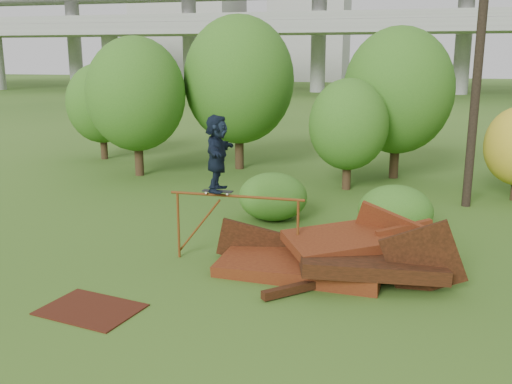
% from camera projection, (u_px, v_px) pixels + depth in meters
% --- Properties ---
extents(ground, '(240.00, 240.00, 0.00)m').
position_uv_depth(ground, '(269.00, 291.00, 11.86)').
color(ground, '#2D5116').
rests_on(ground, ground).
extents(scrap_pile, '(5.70, 3.44, 1.94)m').
position_uv_depth(scrap_pile, '(331.00, 258.00, 12.76)').
color(scrap_pile, '#4B1A0D').
rests_on(scrap_pile, ground).
extents(grind_rail, '(3.20, 0.07, 1.64)m').
position_uv_depth(grind_rail, '(236.00, 212.00, 13.20)').
color(grind_rail, '#66360F').
rests_on(grind_rail, ground).
extents(skateboard, '(0.71, 0.19, 0.07)m').
position_uv_depth(skateboard, '(218.00, 191.00, 13.20)').
color(skateboard, black).
rests_on(skateboard, grind_rail).
extents(skater, '(0.72, 1.68, 1.76)m').
position_uv_depth(skater, '(217.00, 153.00, 12.99)').
color(skater, black).
rests_on(skater, skateboard).
extents(flat_plate, '(2.03, 1.61, 0.03)m').
position_uv_depth(flat_plate, '(91.00, 309.00, 10.95)').
color(flat_plate, '#3C170D').
rests_on(flat_plate, ground).
extents(tree_0, '(3.92, 3.92, 5.53)m').
position_uv_depth(tree_0, '(136.00, 94.00, 22.52)').
color(tree_0, black).
rests_on(tree_0, ground).
extents(tree_1, '(4.62, 4.62, 6.43)m').
position_uv_depth(tree_1, '(239.00, 80.00, 23.78)').
color(tree_1, black).
rests_on(tree_1, ground).
extents(tree_2, '(2.84, 2.84, 4.01)m').
position_uv_depth(tree_2, '(348.00, 125.00, 20.31)').
color(tree_2, black).
rests_on(tree_2, ground).
extents(tree_3, '(4.24, 4.24, 5.88)m').
position_uv_depth(tree_3, '(398.00, 91.00, 22.00)').
color(tree_3, black).
rests_on(tree_3, ground).
extents(tree_6, '(3.18, 3.18, 4.45)m').
position_uv_depth(tree_6, '(101.00, 103.00, 26.35)').
color(tree_6, black).
rests_on(tree_6, ground).
extents(shrub_left, '(2.04, 1.89, 1.41)m').
position_uv_depth(shrub_left, '(273.00, 197.00, 16.82)').
color(shrub_left, '#275717').
rests_on(shrub_left, ground).
extents(shrub_right, '(2.00, 1.83, 1.41)m').
position_uv_depth(shrub_right, '(395.00, 211.00, 15.24)').
color(shrub_right, '#275717').
rests_on(shrub_right, ground).
extents(utility_pole, '(1.40, 0.28, 9.81)m').
position_uv_depth(utility_pole, '(480.00, 48.00, 17.37)').
color(utility_pole, black).
rests_on(utility_pole, ground).
extents(freeway_overpass, '(160.00, 15.00, 13.70)m').
position_uv_depth(freeway_overpass, '(390.00, 8.00, 68.65)').
color(freeway_overpass, gray).
rests_on(freeway_overpass, ground).
extents(building_right, '(14.00, 14.00, 28.00)m').
position_uv_depth(building_right, '(311.00, 6.00, 108.49)').
color(building_right, '#9E9E99').
rests_on(building_right, ground).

